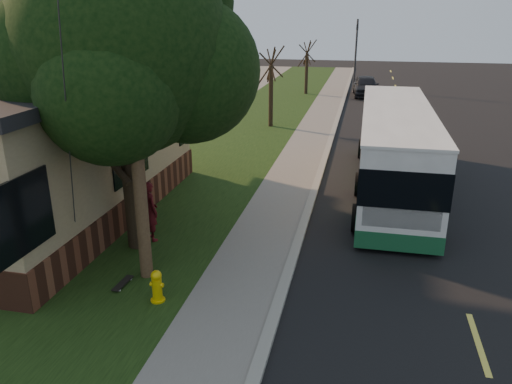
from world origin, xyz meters
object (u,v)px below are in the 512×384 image
transit_bus (394,147)px  utility_pole (131,83)px  distant_car (366,86)px  leafy_tree (126,50)px  dumpster (66,165)px  skateboarder (150,211)px  bare_tree_near (271,88)px  traffic_signal (356,49)px  bare_tree_far (307,68)px  skateboard_main (123,283)px  fire_hydrant (157,286)px

transit_bus → utility_pole: bearing=-127.4°
distant_car → leafy_tree: bearing=-105.8°
leafy_tree → dumpster: size_ratio=4.96×
dumpster → distant_car: 25.71m
transit_bus → skateboarder: (-6.64, -5.87, -0.66)m
utility_pole → distant_car: 29.96m
bare_tree_near → distant_car: bare_tree_near is taller
traffic_signal → dumpster: (-9.55, -27.13, -2.44)m
leafy_tree → distant_car: size_ratio=1.75×
bare_tree_far → distant_car: bare_tree_far is taller
bare_tree_far → utility_pole: bearing=-90.6°
traffic_signal → skateboarder: 31.48m
skateboard_main → dumpster: bearing=130.0°
bare_tree_far → distant_car: (4.50, 0.32, -1.25)m
dumpster → leafy_tree: bearing=-40.9°
transit_bus → distant_car: bearing=93.0°
utility_pole → skateboarder: (-0.69, 1.93, -3.72)m
leafy_tree → skateboarder: (0.18, 0.27, -4.26)m
bare_tree_near → traffic_signal: bearing=76.0°
skateboard_main → distant_car: distant_car is taller
skateboard_main → dumpster: 8.42m
skateboarder → distant_car: bearing=-59.8°
bare_tree_far → skateboarder: (-0.99, -27.08, -1.09)m
fire_hydrant → skateboarder: (-1.39, 2.92, 0.48)m
bare_tree_near → skateboarder: bearing=-91.9°
utility_pole → fire_hydrant: bearing=-54.6°
skateboarder → dumpster: bearing=3.5°
traffic_signal → dumpster: 28.86m
bare_tree_near → dumpster: bearing=-116.5°
traffic_signal → bare_tree_far: bearing=-131.2°
utility_pole → skateboard_main: (-0.35, -0.55, -4.51)m
fire_hydrant → dumpster: dumpster is taller
bare_tree_far → skateboard_main: (-0.65, -29.56, -1.88)m
traffic_signal → leafy_tree: bearing=-98.5°
skateboarder → dumpster: (-5.06, 3.95, -0.18)m
dumpster → distant_car: distant_car is taller
distant_car → fire_hydrant: bearing=-102.0°
skateboard_main → transit_bus: bearing=53.0°
fire_hydrant → bare_tree_near: size_ratio=0.17×
leafy_tree → utility_pole: bearing=-62.4°
skateboarder → skateboard_main: bearing=139.3°
dumpster → distant_car: bearing=65.8°
distant_car → dumpster: bearing=-118.5°
fire_hydrant → bare_tree_far: 30.04m
bare_tree_far → skateboarder: bearing=-92.1°
bare_tree_far → bare_tree_near: bearing=-92.4°
fire_hydrant → utility_pole: size_ratio=0.08×
fire_hydrant → traffic_signal: bearing=84.8°
traffic_signal → dumpster: bearing=-109.4°
utility_pole → dumpster: 9.10m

